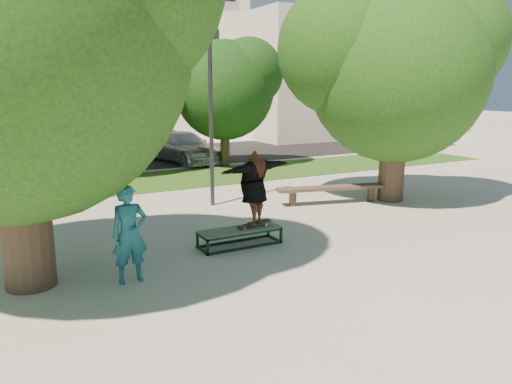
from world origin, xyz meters
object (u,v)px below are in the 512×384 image
lamppost (211,95)px  bench (333,189)px  car_silver_b (183,147)px  car_grey (100,145)px  bystander (129,234)px  tree_right (393,61)px  grind_box (240,237)px  car_dark (84,145)px

lamppost → bench: lamppost is taller
car_silver_b → bench: bearing=-95.8°
bench → car_grey: bearing=121.8°
bystander → bench: (6.82, 3.11, -0.43)m
tree_right → lamppost: tree_right is taller
bench → car_grey: (-3.99, 12.69, 0.23)m
grind_box → bystander: (-2.60, -0.88, 0.68)m
bench → tree_right: bearing=1.4°
lamppost → grind_box: lamppost is taller
car_dark → car_grey: car_dark is taller
tree_right → grind_box: bearing=-162.8°
grind_box → bench: bench is taller
bystander → bench: 7.51m
tree_right → bystander: 9.53m
tree_right → car_dark: (-6.42, 13.42, -3.39)m
bench → car_grey: 13.30m
tree_right → car_dark: bearing=115.6°
car_grey → grind_box: bearing=-95.8°
tree_right → car_grey: tree_right is taller
lamppost → car_dark: 11.85m
tree_right → car_grey: bearing=113.6°
lamppost → bench: 4.46m
bench → car_dark: 13.84m
car_silver_b → bystander: bearing=-125.1°
bench → car_dark: (-4.69, 13.02, 0.27)m
grind_box → car_dark: bearing=91.8°
lamppost → bystander: lamppost is taller
car_grey → car_silver_b: size_ratio=1.02×
tree_right → bench: size_ratio=1.92×
car_dark → tree_right: bearing=-57.2°
tree_right → bench: tree_right is taller
grind_box → car_grey: size_ratio=0.38×
tree_right → bystander: bearing=-162.4°
grind_box → car_grey: 14.93m
lamppost → car_grey: bearing=94.1°
tree_right → bystander: size_ratio=3.74×
bystander → car_grey: 16.06m
car_grey → car_silver_b: car_silver_b is taller
bench → car_silver_b: size_ratio=0.73×
tree_right → car_grey: (-5.72, 13.09, -3.43)m
bench → car_silver_b: 10.06m
tree_right → car_silver_b: bearing=103.9°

